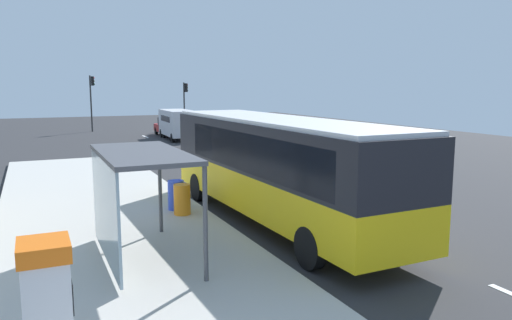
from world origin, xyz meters
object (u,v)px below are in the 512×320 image
recycling_bin_blue (176,195)px  traffic_light_near_side (185,98)px  recycling_bin_orange (182,199)px  traffic_light_far_side (92,95)px  white_van (178,122)px  bus (276,164)px  ticket_machine (48,309)px  sedan_near (170,127)px  bus_shelter (129,178)px

recycling_bin_blue → traffic_light_near_side: size_ratio=0.21×
recycling_bin_orange → traffic_light_near_side: size_ratio=0.21×
recycling_bin_blue → traffic_light_far_side: (1.10, 32.33, 2.75)m
recycling_bin_orange → traffic_light_far_side: (1.10, 33.03, 2.75)m
recycling_bin_orange → recycling_bin_blue: 0.70m
white_van → traffic_light_far_side: traffic_light_far_side is taller
bus → ticket_machine: (-6.57, -6.16, -0.67)m
sedan_near → traffic_light_far_side: traffic_light_far_side is taller
traffic_light_near_side → traffic_light_far_side: size_ratio=0.88×
white_van → recycling_bin_blue: size_ratio=5.55×
ticket_machine → sedan_near: bearing=72.6°
ticket_machine → recycling_bin_blue: size_ratio=2.04×
white_van → ticket_machine: size_ratio=2.72×
sedan_near → traffic_light_near_side: traffic_light_near_side is taller
sedan_near → recycling_bin_blue: 26.25m
white_van → bus_shelter: (-8.61, -26.63, 0.75)m
recycling_bin_blue → bus_shelter: (-2.21, -4.16, 1.44)m
white_van → ticket_machine: 32.61m
bus → traffic_light_far_side: (-1.39, 34.56, 1.57)m
bus → sedan_near: bus is taller
traffic_light_far_side → bus_shelter: (-3.31, -36.48, -1.31)m
recycling_bin_orange → traffic_light_far_side: traffic_light_far_side is taller
white_van → sedan_near: 3.01m
bus_shelter → sedan_near: bearing=73.6°
sedan_near → traffic_light_far_side: (-5.40, 6.89, 2.62)m
bus_shelter → recycling_bin_orange: bearing=57.4°
traffic_light_far_side → recycling_bin_orange: bearing=-91.9°
bus → recycling_bin_blue: size_ratio=11.65×
sedan_near → traffic_light_far_side: 9.14m
traffic_light_near_side → bus_shelter: traffic_light_near_side is taller
sedan_near → ticket_machine: bearing=-107.4°
bus → white_van: bus is taller
recycling_bin_orange → traffic_light_near_side: traffic_light_near_side is taller
ticket_machine → recycling_bin_blue: ticket_machine is taller
sedan_near → traffic_light_near_side: bearing=62.2°
traffic_light_near_side → bus_shelter: (-11.92, -35.68, -0.93)m
white_van → sedan_near: white_van is taller
white_van → ticket_machine: (-10.49, -30.87, -0.17)m
bus → recycling_bin_blue: bus is taller
sedan_near → bus_shelter: bearing=-106.4°
ticket_machine → traffic_light_far_side: size_ratio=0.38×
recycling_bin_blue → traffic_light_near_side: 33.07m
ticket_machine → recycling_bin_orange: bearing=62.0°
white_van → bus: bearing=-99.0°
white_van → recycling_bin_orange: bearing=-105.4°
ticket_machine → bus_shelter: bus_shelter is taller
bus → recycling_bin_orange: 3.15m
white_van → recycling_bin_orange: size_ratio=5.55×
bus → recycling_bin_blue: 3.55m
recycling_bin_orange → traffic_light_far_side: bearing=88.1°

